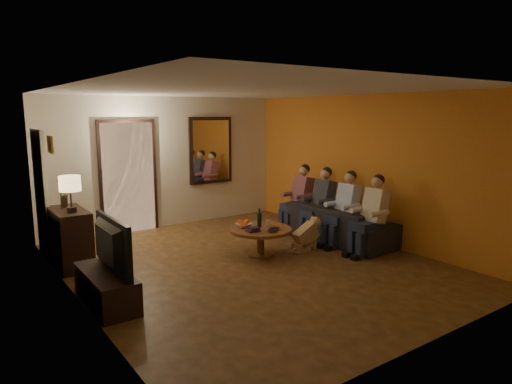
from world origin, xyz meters
TOP-DOWN VIEW (x-y plane):
  - floor at (0.00, 0.00)m, footprint 5.00×6.00m
  - ceiling at (0.00, 0.00)m, footprint 5.00×6.00m
  - back_wall at (0.00, 3.00)m, footprint 5.00×0.02m
  - front_wall at (0.00, -3.00)m, footprint 5.00×0.02m
  - left_wall at (-2.50, 0.00)m, footprint 0.02×6.00m
  - right_wall at (2.50, 0.00)m, footprint 0.02×6.00m
  - orange_accent at (2.49, 0.00)m, footprint 0.01×6.00m
  - kitchen_doorway at (-0.80, 2.98)m, footprint 1.00×0.06m
  - door_trim at (-0.80, 2.97)m, footprint 1.12×0.04m
  - fridge_glimpse at (-0.55, 2.98)m, footprint 0.45×0.03m
  - mirror_frame at (1.00, 2.96)m, footprint 1.00×0.05m
  - mirror_glass at (1.00, 2.93)m, footprint 0.86×0.02m
  - white_door at (-2.46, 2.30)m, footprint 0.06×0.85m
  - framed_art at (-2.47, 1.30)m, footprint 0.03×0.28m
  - art_canvas at (-2.46, 1.30)m, footprint 0.01×0.22m
  - dresser at (-2.25, 1.50)m, footprint 0.45×0.98m
  - table_lamp at (-2.25, 1.28)m, footprint 0.30×0.30m
  - flower_vase at (-2.25, 1.72)m, footprint 0.14×0.14m
  - tv_stand at (-2.25, -0.19)m, footprint 0.45×1.21m
  - tv at (-2.25, -0.19)m, footprint 1.13×0.15m
  - sofa at (2.02, 0.23)m, footprint 2.25×0.97m
  - person_a at (1.92, -0.67)m, footprint 0.60×0.40m
  - person_b at (1.92, -0.07)m, footprint 0.60×0.40m
  - person_c at (1.92, 0.53)m, footprint 0.60×0.40m
  - person_d at (1.92, 1.13)m, footprint 0.60×0.40m
  - dog at (1.18, 0.10)m, footprint 0.58×0.28m
  - coffee_table at (0.39, 0.30)m, footprint 1.14×1.14m
  - bowl at (0.21, 0.52)m, footprint 0.26×0.26m
  - oranges at (0.21, 0.52)m, footprint 0.20×0.20m
  - wine_bottle at (0.44, 0.40)m, footprint 0.07×0.07m
  - wine_glass at (0.57, 0.35)m, footprint 0.06×0.06m
  - book_stack at (0.17, 0.20)m, footprint 0.20×0.15m
  - laptop at (0.49, 0.02)m, footprint 0.39×0.37m

SIDE VIEW (x-z plane):
  - floor at x=0.00m, z-range -0.01..0.01m
  - tv_stand at x=-2.25m, z-range 0.00..0.40m
  - coffee_table at x=0.39m, z-range 0.00..0.45m
  - dog at x=1.18m, z-range 0.00..0.56m
  - sofa at x=2.02m, z-range 0.00..0.64m
  - dresser at x=-2.25m, z-range 0.00..0.87m
  - laptop at x=0.49m, z-range 0.45..0.48m
  - bowl at x=0.21m, z-range 0.45..0.51m
  - book_stack at x=0.17m, z-range 0.45..0.52m
  - wine_glass at x=0.57m, z-range 0.45..0.55m
  - oranges at x=0.21m, z-range 0.51..0.59m
  - person_a at x=1.92m, z-range 0.00..1.20m
  - person_b at x=1.92m, z-range 0.00..1.20m
  - person_c at x=1.92m, z-range 0.00..1.20m
  - person_d at x=1.92m, z-range 0.00..1.20m
  - wine_bottle at x=0.44m, z-range 0.45..0.76m
  - tv at x=-2.25m, z-range 0.40..1.05m
  - fridge_glimpse at x=-0.55m, z-range 0.05..1.75m
  - white_door at x=-2.46m, z-range 0.00..2.04m
  - kitchen_doorway at x=-0.80m, z-range 0.00..2.10m
  - door_trim at x=-0.80m, z-range -0.06..2.16m
  - flower_vase at x=-2.25m, z-range 0.87..1.31m
  - table_lamp at x=-2.25m, z-range 0.87..1.41m
  - back_wall at x=0.00m, z-range 0.00..2.60m
  - front_wall at x=0.00m, z-range 0.00..2.60m
  - left_wall at x=-2.50m, z-range 0.00..2.60m
  - right_wall at x=2.50m, z-range 0.00..2.60m
  - orange_accent at x=2.49m, z-range 0.00..2.60m
  - mirror_frame at x=1.00m, z-range 0.80..2.20m
  - mirror_glass at x=1.00m, z-range 0.87..2.13m
  - framed_art at x=-2.47m, z-range 1.73..1.97m
  - art_canvas at x=-2.46m, z-range 1.76..1.94m
  - ceiling at x=0.00m, z-range 2.60..2.60m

